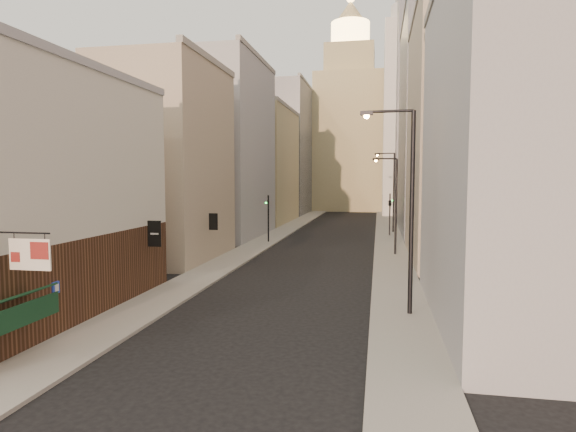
% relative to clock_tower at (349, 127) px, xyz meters
% --- Properties ---
extents(sidewalk_left, '(3.00, 140.00, 0.15)m').
position_rel_clock_tower_xyz_m(sidewalk_left, '(-5.50, -37.00, -17.56)').
color(sidewalk_left, gray).
rests_on(sidewalk_left, ground).
extents(sidewalk_right, '(3.00, 140.00, 0.15)m').
position_rel_clock_tower_xyz_m(sidewalk_right, '(7.50, -37.00, -17.56)').
color(sidewalk_right, gray).
rests_on(sidewalk_right, ground).
extents(near_building_left, '(8.30, 23.04, 12.30)m').
position_rel_clock_tower_xyz_m(near_building_left, '(-9.99, -83.00, -11.61)').
color(near_building_left, '#543320').
rests_on(near_building_left, ground).
extents(left_bldg_beige, '(8.00, 12.00, 16.00)m').
position_rel_clock_tower_xyz_m(left_bldg_beige, '(-11.00, -66.00, -9.63)').
color(left_bldg_beige, '#A0917C').
rests_on(left_bldg_beige, ground).
extents(left_bldg_grey, '(8.00, 16.00, 20.00)m').
position_rel_clock_tower_xyz_m(left_bldg_grey, '(-11.00, -50.00, -7.63)').
color(left_bldg_grey, '#98989E').
rests_on(left_bldg_grey, ground).
extents(left_bldg_tan, '(8.00, 18.00, 17.00)m').
position_rel_clock_tower_xyz_m(left_bldg_tan, '(-11.00, -32.00, -9.13)').
color(left_bldg_tan, tan).
rests_on(left_bldg_tan, ground).
extents(left_bldg_wingrid, '(8.00, 20.00, 24.00)m').
position_rel_clock_tower_xyz_m(left_bldg_wingrid, '(-11.00, -12.00, -5.63)').
color(left_bldg_wingrid, gray).
rests_on(left_bldg_wingrid, ground).
extents(right_bldg_grey, '(8.00, 16.00, 16.00)m').
position_rel_clock_tower_xyz_m(right_bldg_grey, '(13.00, -80.00, -9.63)').
color(right_bldg_grey, '#98989E').
rests_on(right_bldg_grey, ground).
extents(right_bldg_beige, '(8.00, 16.00, 20.00)m').
position_rel_clock_tower_xyz_m(right_bldg_beige, '(13.00, -62.00, -7.63)').
color(right_bldg_beige, '#A0917C').
rests_on(right_bldg_beige, ground).
extents(right_bldg_wingrid, '(8.00, 20.00, 26.00)m').
position_rel_clock_tower_xyz_m(right_bldg_wingrid, '(13.00, -42.00, -4.63)').
color(right_bldg_wingrid, gray).
rests_on(right_bldg_wingrid, ground).
extents(highrise, '(21.00, 23.00, 51.20)m').
position_rel_clock_tower_xyz_m(highrise, '(19.00, -14.00, 8.02)').
color(highrise, gray).
rests_on(highrise, ground).
extents(clock_tower, '(14.00, 14.00, 44.90)m').
position_rel_clock_tower_xyz_m(clock_tower, '(0.00, 0.00, 0.00)').
color(clock_tower, tan).
rests_on(clock_tower, ground).
extents(white_tower, '(8.00, 8.00, 41.50)m').
position_rel_clock_tower_xyz_m(white_tower, '(11.00, -14.00, 0.97)').
color(white_tower, silver).
rests_on(white_tower, ground).
extents(streetlamp_near, '(2.64, 0.36, 10.06)m').
position_rel_clock_tower_xyz_m(streetlamp_near, '(7.65, -79.60, -11.89)').
color(streetlamp_near, black).
rests_on(streetlamp_near, ground).
extents(streetlamp_mid, '(2.15, 0.88, 8.50)m').
position_rel_clock_tower_xyz_m(streetlamp_mid, '(7.61, -60.91, -12.78)').
color(streetlamp_mid, black).
rests_on(streetlamp_mid, ground).
extents(streetlamp_far, '(2.50, 0.99, 9.87)m').
position_rel_clock_tower_xyz_m(streetlamp_far, '(7.90, -43.10, -11.99)').
color(streetlamp_far, black).
rests_on(streetlamp_far, ground).
extents(traffic_light_left, '(0.58, 0.49, 5.00)m').
position_rel_clock_tower_xyz_m(traffic_light_left, '(-4.96, -54.80, -14.17)').
color(traffic_light_left, black).
rests_on(traffic_light_left, ground).
extents(traffic_light_right, '(0.64, 0.62, 5.00)m').
position_rel_clock_tower_xyz_m(traffic_light_right, '(7.62, -46.90, -13.76)').
color(traffic_light_right, black).
rests_on(traffic_light_right, ground).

